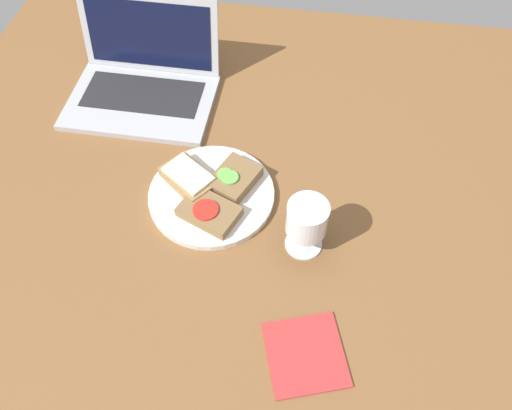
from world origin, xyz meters
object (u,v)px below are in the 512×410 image
(sandwich_with_tomato, at_px, (209,211))
(sandwich_with_cucumber, at_px, (234,179))
(plate, at_px, (212,195))
(laptop, at_px, (144,80))
(wine_glass, at_px, (307,220))
(napkin, at_px, (305,354))
(sandwich_with_cheese, at_px, (189,178))

(sandwich_with_tomato, bearing_deg, sandwich_with_cucumber, 68.68)
(plate, bearing_deg, laptop, 127.88)
(plate, relative_size, wine_glass, 2.10)
(plate, height_order, napkin, plate)
(sandwich_with_tomato, bearing_deg, laptop, 124.10)
(sandwich_with_cucumber, bearing_deg, sandwich_with_tomato, -111.32)
(laptop, bearing_deg, napkin, -52.66)
(plate, relative_size, sandwich_with_cheese, 1.91)
(sandwich_with_cucumber, relative_size, laptop, 0.36)
(wine_glass, distance_m, laptop, 0.55)
(napkin, bearing_deg, sandwich_with_cucumber, 118.72)
(laptop, xyz_separation_m, napkin, (0.44, -0.58, -0.04))
(sandwich_with_tomato, height_order, laptop, laptop)
(plate, distance_m, napkin, 0.37)
(plate, distance_m, sandwich_with_cheese, 0.06)
(sandwich_with_cucumber, bearing_deg, laptop, 136.29)
(sandwich_with_cheese, distance_m, napkin, 0.41)
(laptop, height_order, napkin, laptop)
(wine_glass, relative_size, laptop, 0.36)
(plate, bearing_deg, napkin, -53.18)
(wine_glass, relative_size, napkin, 0.94)
(sandwich_with_tomato, relative_size, sandwich_with_cucumber, 1.08)
(sandwich_with_tomato, xyz_separation_m, wine_glass, (0.19, -0.03, 0.06))
(sandwich_with_tomato, xyz_separation_m, sandwich_with_cheese, (-0.06, 0.07, 0.00))
(plate, bearing_deg, sandwich_with_cucumber, 38.63)
(sandwich_with_cucumber, relative_size, napkin, 0.94)
(sandwich_with_cheese, bearing_deg, laptop, 122.89)
(sandwich_with_tomato, bearing_deg, wine_glass, -8.96)
(plate, height_order, laptop, laptop)
(sandwich_with_cheese, bearing_deg, plate, -21.55)
(wine_glass, bearing_deg, laptop, 138.68)
(sandwich_with_cucumber, height_order, sandwich_with_cheese, same)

